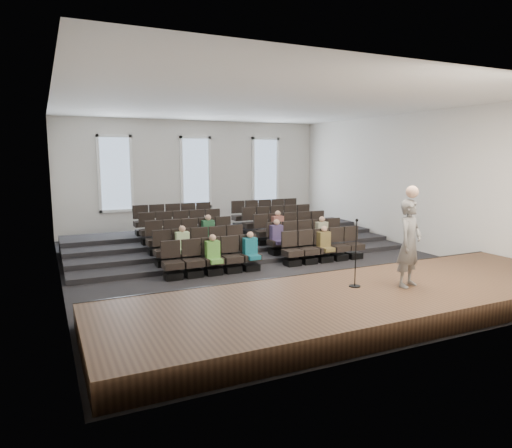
% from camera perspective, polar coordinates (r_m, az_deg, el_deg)
% --- Properties ---
extents(ground, '(14.00, 14.00, 0.00)m').
position_cam_1_polar(ground, '(14.75, 0.93, -4.97)').
color(ground, black).
rests_on(ground, ground).
extents(ceiling, '(12.00, 14.00, 0.02)m').
position_cam_1_polar(ceiling, '(14.43, 0.98, 14.76)').
color(ceiling, white).
rests_on(ceiling, ground).
extents(wall_back, '(12.00, 0.04, 5.00)m').
position_cam_1_polar(wall_back, '(20.90, -7.59, 5.86)').
color(wall_back, silver).
rests_on(wall_back, ground).
extents(wall_front, '(12.00, 0.04, 5.00)m').
position_cam_1_polar(wall_front, '(8.66, 21.84, 1.68)').
color(wall_front, silver).
rests_on(wall_front, ground).
extents(wall_left, '(0.04, 14.00, 5.00)m').
position_cam_1_polar(wall_left, '(12.92, -23.84, 3.62)').
color(wall_left, silver).
rests_on(wall_left, ground).
extents(wall_right, '(0.04, 14.00, 5.00)m').
position_cam_1_polar(wall_right, '(17.86, 18.65, 5.05)').
color(wall_right, silver).
rests_on(wall_right, ground).
extents(stage, '(11.80, 3.60, 0.50)m').
position_cam_1_polar(stage, '(10.51, 13.41, -9.39)').
color(stage, '#4C3220').
rests_on(stage, ground).
extents(stage_lip, '(11.80, 0.06, 0.52)m').
position_cam_1_polar(stage_lip, '(11.88, 8.06, -7.14)').
color(stage_lip, black).
rests_on(stage_lip, ground).
extents(risers, '(11.80, 4.80, 0.60)m').
position_cam_1_polar(risers, '(17.55, -3.63, -2.16)').
color(risers, black).
rests_on(risers, ground).
extents(seating_rows, '(6.80, 4.70, 1.67)m').
position_cam_1_polar(seating_rows, '(15.98, -1.49, -1.43)').
color(seating_rows, black).
rests_on(seating_rows, ground).
extents(windows, '(8.44, 0.10, 3.24)m').
position_cam_1_polar(windows, '(20.83, -7.54, 6.40)').
color(windows, white).
rests_on(windows, wall_back).
extents(audience, '(5.45, 2.64, 1.10)m').
position_cam_1_polar(audience, '(14.87, 0.39, -1.67)').
color(audience, '#5EA441').
rests_on(audience, seating_rows).
extents(speaker, '(0.84, 0.70, 1.98)m').
position_cam_1_polar(speaker, '(10.82, 18.64, -2.32)').
color(speaker, slate).
rests_on(speaker, stage).
extents(mic_stand, '(0.26, 0.26, 1.56)m').
position_cam_1_polar(mic_stand, '(10.58, 12.31, -5.22)').
color(mic_stand, black).
rests_on(mic_stand, stage).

